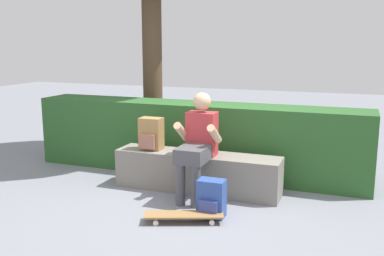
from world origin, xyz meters
name	(u,v)px	position (x,y,z in m)	size (l,w,h in m)	color
ground_plane	(184,202)	(0.00, 0.00, 0.00)	(24.00, 24.00, 0.00)	gray
bench_main	(197,172)	(0.00, 0.43, 0.24)	(2.04, 0.42, 0.47)	gray
person_skater	(198,142)	(0.08, 0.21, 0.67)	(0.49, 0.62, 1.22)	#B73338
skateboard_near_person	(184,215)	(0.21, -0.54, 0.07)	(0.82, 0.47, 0.09)	olive
backpack_on_bench	(151,134)	(-0.61, 0.42, 0.67)	(0.28, 0.23, 0.40)	#A37A47
backpack_on_ground	(211,199)	(0.42, -0.30, 0.19)	(0.28, 0.23, 0.40)	#2D4C99
hedge_row	(195,138)	(-0.29, 1.14, 0.49)	(4.64, 0.60, 0.98)	#2A5827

